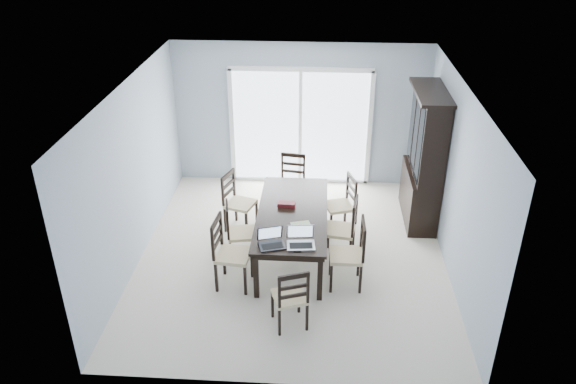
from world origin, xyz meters
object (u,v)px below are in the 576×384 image
at_px(china_hutch, 424,159).
at_px(chair_right_mid, 347,223).
at_px(chair_right_near, 354,247).
at_px(hot_tub, 273,134).
at_px(chair_right_far, 345,198).
at_px(chair_left_far, 235,195).
at_px(chair_end_far, 292,176).
at_px(dining_table, 292,217).
at_px(chair_end_near, 291,293).
at_px(chair_left_mid, 235,226).
at_px(laptop_dark, 272,243).
at_px(chair_left_near, 226,245).
at_px(laptop_silver, 301,242).
at_px(cell_phone, 297,251).
at_px(game_box, 287,204).

xyz_separation_m(china_hutch, chair_right_mid, (-1.24, -1.24, -0.48)).
bearing_deg(chair_right_near, hot_tub, 17.79).
distance_m(chair_right_mid, chair_right_far, 0.79).
xyz_separation_m(chair_left_far, chair_end_far, (0.86, 0.74, 0.00)).
xyz_separation_m(dining_table, chair_left_far, (-0.95, 0.75, -0.09)).
distance_m(china_hutch, chair_end_near, 3.48).
bearing_deg(dining_table, chair_end_near, -87.15).
height_order(chair_left_far, hot_tub, chair_left_far).
xyz_separation_m(chair_left_mid, chair_left_far, (-0.13, 0.88, 0.02)).
relative_size(chair_left_mid, chair_end_near, 1.03).
bearing_deg(laptop_dark, chair_end_far, 69.74).
height_order(china_hutch, laptop_dark, china_hutch).
relative_size(chair_left_near, laptop_silver, 3.07).
height_order(laptop_dark, cell_phone, laptop_dark).
height_order(chair_right_mid, laptop_dark, chair_right_mid).
bearing_deg(chair_right_near, cell_phone, 114.90).
bearing_deg(game_box, chair_right_near, -40.02).
bearing_deg(laptop_silver, chair_left_mid, 137.05).
bearing_deg(chair_end_far, china_hutch, -177.89).
bearing_deg(dining_table, chair_left_mid, -170.93).
distance_m(chair_end_near, laptop_dark, 0.78).
xyz_separation_m(chair_left_near, cell_phone, (0.97, -0.27, 0.13)).
distance_m(chair_left_mid, hot_tub, 3.75).
bearing_deg(chair_right_far, dining_table, 117.52).
xyz_separation_m(chair_left_mid, chair_right_far, (1.60, 0.93, 0.01)).
relative_size(cell_phone, game_box, 0.39).
xyz_separation_m(chair_left_mid, hot_tub, (0.23, 3.75, -0.10)).
distance_m(chair_end_far, laptop_silver, 2.38).
bearing_deg(dining_table, chair_left_near, -139.30).
relative_size(chair_left_mid, cell_phone, 10.86).
bearing_deg(china_hutch, laptop_silver, -131.26).
xyz_separation_m(china_hutch, chair_left_mid, (-2.84, -1.38, -0.51)).
bearing_deg(cell_phone, chair_left_far, 118.88).
bearing_deg(china_hutch, dining_table, -148.29).
height_order(china_hutch, chair_left_mid, china_hutch).
distance_m(dining_table, game_box, 0.22).
height_order(chair_left_mid, game_box, chair_left_mid).
bearing_deg(hot_tub, china_hutch, -42.11).
bearing_deg(chair_left_mid, hot_tub, 165.93).
distance_m(chair_left_near, chair_end_near, 1.27).
relative_size(china_hutch, hot_tub, 1.13).
distance_m(chair_right_far, laptop_silver, 1.80).
height_order(dining_table, chair_end_near, chair_end_near).
xyz_separation_m(chair_left_near, chair_right_near, (1.72, 0.10, -0.01)).
bearing_deg(chair_right_far, chair_right_near, 165.28).
height_order(chair_left_near, cell_phone, chair_left_near).
bearing_deg(chair_left_near, hot_tub, -177.37).
bearing_deg(chair_left_far, chair_end_near, 42.62).
bearing_deg(chair_right_mid, chair_left_near, 123.76).
xyz_separation_m(chair_right_mid, game_box, (-0.88, 0.16, 0.19)).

